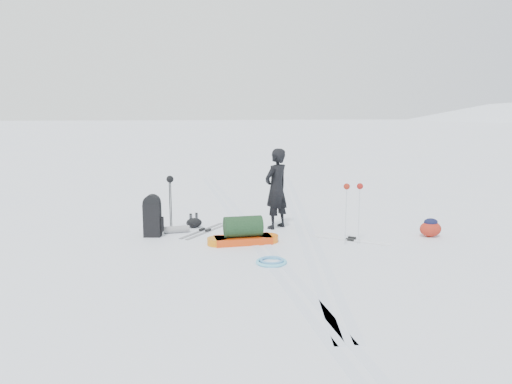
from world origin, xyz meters
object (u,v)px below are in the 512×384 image
Objects in this scene: expedition_rucksack at (155,217)px; ski_poles_black at (170,186)px; pulk_sled at (243,233)px; skier at (276,189)px.

ski_poles_black is at bearing 46.64° from expedition_rucksack.
pulk_sled is 1.53× the size of expedition_rucksack.
pulk_sled is 1.96m from expedition_rucksack.
expedition_rucksack is (-1.76, 0.83, 0.20)m from pulk_sled.
ski_poles_black is (0.31, 0.25, 0.61)m from expedition_rucksack.
skier is 1.22× the size of pulk_sled.
skier is 1.44× the size of ski_poles_black.
skier is at bearing 14.09° from ski_poles_black.
ski_poles_black reaches higher than expedition_rucksack.
ski_poles_black reaches higher than pulk_sled.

